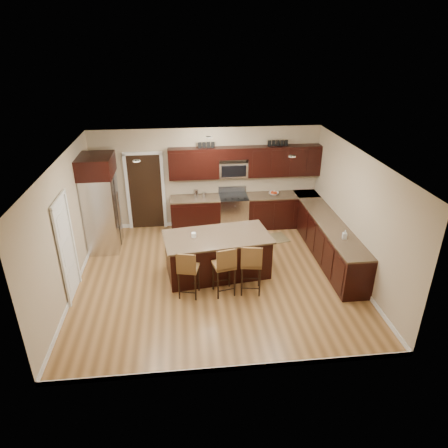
{
  "coord_description": "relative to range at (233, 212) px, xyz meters",
  "views": [
    {
      "loc": [
        -0.64,
        -7.42,
        4.82
      ],
      "look_at": [
        0.2,
        0.4,
        1.09
      ],
      "focal_mm": 32.0,
      "sensor_mm": 36.0,
      "label": 1
    }
  ],
  "objects": [
    {
      "name": "soap_bottle",
      "position": [
        2.02,
        -2.69,
        0.54
      ],
      "size": [
        0.1,
        0.11,
        0.19
      ],
      "primitive_type": "imported",
      "rotation": [
        0.0,
        0.0,
        -0.23
      ],
      "color": "#B2B2B2",
      "rests_on": "base_cabinets"
    },
    {
      "name": "letter_decor",
      "position": [
        0.22,
        0.13,
        1.82
      ],
      "size": [
        2.2,
        0.03,
        0.15
      ],
      "primitive_type": null,
      "color": "black",
      "rests_on": "upper_cabinets"
    },
    {
      "name": "ceiling",
      "position": [
        -0.68,
        -2.45,
        2.23
      ],
      "size": [
        6.0,
        6.0,
        0.0
      ],
      "primitive_type": "plane",
      "rotation": [
        3.14,
        0.0,
        0.0
      ],
      "color": "silver",
      "rests_on": "wall_back"
    },
    {
      "name": "wall_left",
      "position": [
        -3.68,
        -2.45,
        0.88
      ],
      "size": [
        0.0,
        5.5,
        5.5
      ],
      "primitive_type": "plane",
      "rotation": [
        1.57,
        0.0,
        1.57
      ],
      "color": "tan",
      "rests_on": "floor"
    },
    {
      "name": "wall_right",
      "position": [
        2.32,
        -2.45,
        0.88
      ],
      "size": [
        0.0,
        5.5,
        5.5
      ],
      "primitive_type": "plane",
      "rotation": [
        1.57,
        0.0,
        -1.57
      ],
      "color": "tan",
      "rests_on": "floor"
    },
    {
      "name": "canister_tall",
      "position": [
        -1.0,
        -0.0,
        0.56
      ],
      "size": [
        0.12,
        0.12,
        0.22
      ],
      "primitive_type": "cylinder",
      "color": "silver",
      "rests_on": "base_cabinets"
    },
    {
      "name": "wall_back",
      "position": [
        -0.68,
        0.3,
        0.88
      ],
      "size": [
        6.0,
        0.0,
        6.0
      ],
      "primitive_type": "plane",
      "rotation": [
        1.57,
        0.0,
        0.0
      ],
      "color": "tan",
      "rests_on": "floor"
    },
    {
      "name": "fruit_bowl",
      "position": [
        1.09,
        -0.0,
        0.48
      ],
      "size": [
        0.34,
        0.34,
        0.07
      ],
      "primitive_type": "imported",
      "rotation": [
        0.0,
        0.0,
        -0.36
      ],
      "color": "silver",
      "rests_on": "base_cabinets"
    },
    {
      "name": "canister_short",
      "position": [
        -0.78,
        -0.0,
        0.52
      ],
      "size": [
        0.11,
        0.11,
        0.14
      ],
      "primitive_type": "cylinder",
      "color": "silver",
      "rests_on": "base_cabinets"
    },
    {
      "name": "floor_mat",
      "position": [
        0.89,
        -0.82,
        -0.47
      ],
      "size": [
        0.96,
        0.74,
        0.01
      ],
      "primitive_type": "cube",
      "rotation": [
        0.0,
        0.0,
        0.22
      ],
      "color": "olive",
      "rests_on": "floor"
    },
    {
      "name": "doorway",
      "position": [
        -2.33,
        0.28,
        0.56
      ],
      "size": [
        0.85,
        0.03,
        2.06
      ],
      "primitive_type": "cube",
      "color": "black",
      "rests_on": "floor"
    },
    {
      "name": "upper_cabinets",
      "position": [
        0.36,
        0.13,
        1.37
      ],
      "size": [
        4.0,
        0.33,
        0.8
      ],
      "color": "black",
      "rests_on": "wall_back"
    },
    {
      "name": "base_cabinets",
      "position": [
        1.22,
        -1.01,
        -0.01
      ],
      "size": [
        4.02,
        3.96,
        0.92
      ],
      "color": "black",
      "rests_on": "floor"
    },
    {
      "name": "range",
      "position": [
        0.0,
        0.0,
        0.0
      ],
      "size": [
        0.76,
        0.64,
        1.11
      ],
      "color": "silver",
      "rests_on": "floor"
    },
    {
      "name": "stool_mid",
      "position": [
        -0.58,
        -3.12,
        0.21
      ],
      "size": [
        0.48,
        0.48,
        1.1
      ],
      "rotation": [
        0.0,
        0.0,
        0.2
      ],
      "color": "brown",
      "rests_on": "floor"
    },
    {
      "name": "stool_right",
      "position": [
        -0.05,
        -3.12,
        0.23
      ],
      "size": [
        0.48,
        0.48,
        1.12
      ],
      "rotation": [
        0.0,
        0.0,
        -0.16
      ],
      "color": "brown",
      "rests_on": "floor"
    },
    {
      "name": "microwave",
      "position": [
        0.0,
        0.15,
        1.15
      ],
      "size": [
        0.76,
        0.31,
        0.4
      ],
      "primitive_type": "cube",
      "color": "silver",
      "rests_on": "upper_cabinets"
    },
    {
      "name": "pantry_door",
      "position": [
        -3.66,
        -2.75,
        0.55
      ],
      "size": [
        0.03,
        0.8,
        2.04
      ],
      "primitive_type": "cube",
      "color": "white",
      "rests_on": "floor"
    },
    {
      "name": "island",
      "position": [
        -0.65,
        -2.27,
        -0.04
      ],
      "size": [
        2.4,
        1.47,
        0.92
      ],
      "rotation": [
        0.0,
        0.0,
        0.13
      ],
      "color": "black",
      "rests_on": "floor"
    },
    {
      "name": "refrigerator",
      "position": [
        -3.3,
        -0.79,
        0.73
      ],
      "size": [
        0.79,
        1.0,
        2.35
      ],
      "color": "silver",
      "rests_on": "floor"
    },
    {
      "name": "stool_left",
      "position": [
        -1.31,
        -3.11,
        0.18
      ],
      "size": [
        0.47,
        0.47,
        1.04
      ],
      "rotation": [
        0.0,
        0.0,
        -0.24
      ],
      "color": "brown",
      "rests_on": "floor"
    },
    {
      "name": "island_jar",
      "position": [
        -1.15,
        -2.27,
        0.5
      ],
      "size": [
        0.1,
        0.1,
        0.1
      ],
      "primitive_type": "cylinder",
      "color": "white",
      "rests_on": "island"
    },
    {
      "name": "floor",
      "position": [
        -0.68,
        -2.45,
        -0.47
      ],
      "size": [
        6.0,
        6.0,
        0.0
      ],
      "primitive_type": "plane",
      "color": "#9B6D3D",
      "rests_on": "ground"
    }
  ]
}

